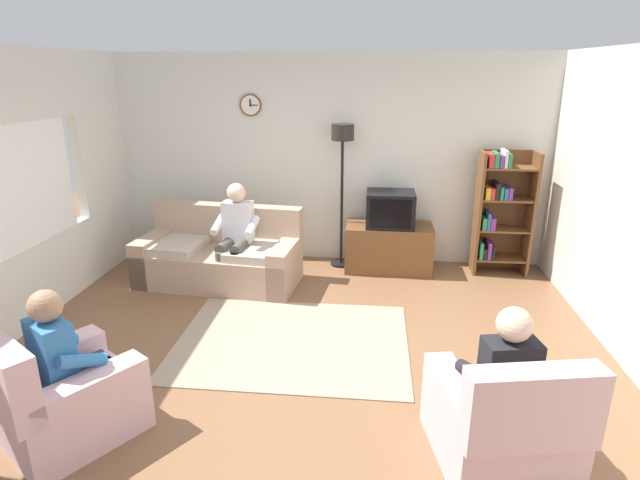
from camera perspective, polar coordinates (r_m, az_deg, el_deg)
name	(u,v)px	position (r m, az deg, el deg)	size (l,w,h in m)	color
ground_plane	(304,356)	(4.80, -1.78, -12.77)	(12.00, 12.00, 0.00)	brown
back_wall_assembly	(330,160)	(6.84, 1.09, 8.90)	(6.20, 0.17, 2.70)	silver
couch	(220,258)	(6.35, -11.07, -1.93)	(1.98, 1.08, 0.90)	tan
tv_stand	(388,247)	(6.69, 7.61, -0.80)	(1.10, 0.56, 0.60)	brown
tv	(390,209)	(6.51, 7.81, 3.45)	(0.60, 0.49, 0.44)	black
bookshelf	(500,209)	(6.79, 19.34, 3.26)	(0.68, 0.36, 1.58)	brown
floor_lamp	(342,156)	(6.51, 2.50, 9.28)	(0.28, 0.28, 1.85)	black
armchair_near_window	(62,399)	(4.17, -26.77, -15.55)	(1.16, 1.18, 0.90)	beige
armchair_near_bookshelf	(501,424)	(3.75, 19.52, -18.68)	(0.95, 1.02, 0.90)	beige
area_rug	(292,341)	(5.02, -3.10, -11.17)	(2.20, 1.70, 0.01)	gray
person_on_couch	(235,231)	(6.06, -9.41, 1.04)	(0.54, 0.57, 1.24)	silver
person_in_left_armchair	(68,355)	(4.04, -26.26, -11.39)	(0.61, 0.64, 1.12)	#3372B2
person_in_right_armchair	(501,374)	(3.64, 19.49, -13.89)	(0.56, 0.58, 1.12)	black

